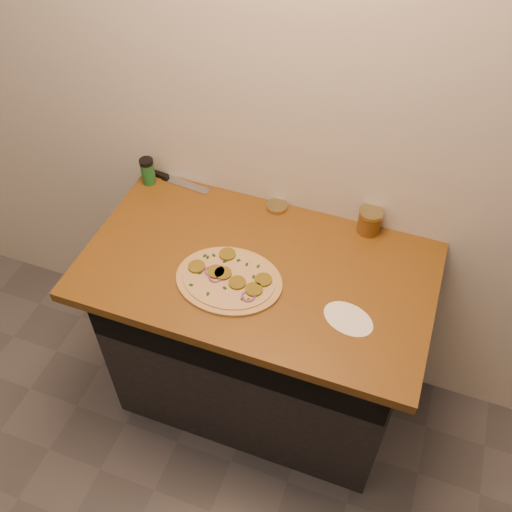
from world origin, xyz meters
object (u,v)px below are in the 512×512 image
at_px(chefs_knife, 170,179).
at_px(spice_shaker, 148,171).
at_px(salsa_jar, 370,221).
at_px(pizza, 229,279).

relative_size(chefs_knife, spice_shaker, 2.71).
distance_m(chefs_knife, salsa_jar, 0.80).
distance_m(salsa_jar, spice_shaker, 0.87).
bearing_deg(pizza, chefs_knife, 135.59).
height_order(pizza, spice_shaker, spice_shaker).
bearing_deg(salsa_jar, spice_shaker, -178.09).
relative_size(chefs_knife, salsa_jar, 3.12).
xyz_separation_m(pizza, salsa_jar, (0.38, 0.39, 0.04)).
bearing_deg(pizza, salsa_jar, 45.90).
bearing_deg(spice_shaker, salsa_jar, 1.91).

